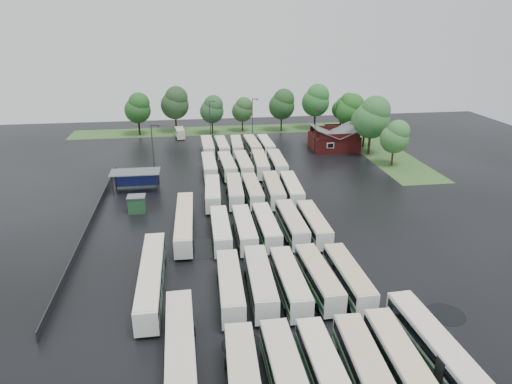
{
  "coord_description": "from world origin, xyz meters",
  "views": [
    {
      "loc": [
        -7.25,
        -53.24,
        27.75
      ],
      "look_at": [
        2.0,
        12.0,
        2.5
      ],
      "focal_mm": 32.0,
      "sensor_mm": 36.0,
      "label": 1
    }
  ],
  "objects": [
    {
      "name": "ground",
      "position": [
        0.0,
        0.0,
        0.0
      ],
      "size": [
        160.0,
        160.0,
        0.0
      ],
      "primitive_type": "plane",
      "color": "black",
      "rests_on": "ground"
    },
    {
      "name": "brick_building",
      "position": [
        24.0,
        42.77,
        1.87
      ],
      "size": [
        10.07,
        8.6,
        5.39
      ],
      "color": "maroon",
      "rests_on": "ground"
    },
    {
      "name": "wash_shed",
      "position": [
        -17.2,
        22.02,
        2.99
      ],
      "size": [
        8.2,
        4.2,
        3.58
      ],
      "color": "#2D2D30",
      "rests_on": "ground"
    },
    {
      "name": "utility_hut",
      "position": [
        -16.2,
        12.6,
        1.32
      ],
      "size": [
        2.7,
        2.2,
        2.62
      ],
      "color": "#1D4626",
      "rests_on": "ground"
    },
    {
      "name": "grass_strip_north",
      "position": [
        2.0,
        64.8,
        0.01
      ],
      "size": [
        80.0,
        10.0,
        0.01
      ],
      "primitive_type": "cube",
      "color": "#345925",
      "rests_on": "ground"
    },
    {
      "name": "grass_strip_east",
      "position": [
        34.0,
        42.8,
        0.01
      ],
      "size": [
        10.0,
        50.0,
        0.01
      ],
      "primitive_type": "cube",
      "color": "#345925",
      "rests_on": "ground"
    },
    {
      "name": "west_fence",
      "position": [
        -22.2,
        8.0,
        0.6
      ],
      "size": [
        0.1,
        50.0,
        1.2
      ],
      "primitive_type": "cube",
      "color": "#2D2D30",
      "rests_on": "ground"
    },
    {
      "name": "bus_r0c0",
      "position": [
        -4.38,
        -26.15,
        1.73
      ],
      "size": [
        2.77,
        11.38,
        3.15
      ],
      "rotation": [
        0.0,
        0.0,
        -0.03
      ],
      "color": "silver",
      "rests_on": "ground"
    },
    {
      "name": "bus_r0c1",
      "position": [
        -1.02,
        -26.13,
        1.74
      ],
      "size": [
        2.56,
        11.41,
        3.17
      ],
      "rotation": [
        0.0,
        0.0,
        0.01
      ],
      "color": "silver",
      "rests_on": "ground"
    },
    {
      "name": "bus_r0c2",
      "position": [
        2.12,
        -25.95,
        1.66
      ],
      "size": [
        2.44,
        10.88,
        3.02
      ],
      "rotation": [
        0.0,
        0.0,
        0.01
      ],
      "color": "silver",
      "rests_on": "ground"
    },
    {
      "name": "bus_r0c3",
      "position": [
        5.33,
        -26.33,
        1.75
      ],
      "size": [
        2.89,
        11.5,
        3.17
      ],
      "rotation": [
        0.0,
        0.0,
        -0.04
      ],
      "color": "silver",
      "rests_on": "ground"
    },
    {
      "name": "bus_r0c4",
      "position": [
        8.39,
        -25.83,
        1.73
      ],
      "size": [
        2.69,
        11.33,
        3.14
      ],
      "rotation": [
        0.0,
        0.0,
        -0.03
      ],
      "color": "silver",
      "rests_on": "ground"
    },
    {
      "name": "bus_r1c0",
      "position": [
        -4.2,
        -12.56,
        1.7
      ],
      "size": [
        2.59,
        11.16,
        3.09
      ],
      "rotation": [
        0.0,
        0.0,
        -0.02
      ],
      "color": "silver",
      "rests_on": "ground"
    },
    {
      "name": "bus_r1c1",
      "position": [
        -1.01,
        -12.22,
        1.75
      ],
      "size": [
        2.7,
        11.47,
        3.18
      ],
      "rotation": [
        0.0,
        0.0,
        -0.02
      ],
      "color": "silver",
      "rests_on": "ground"
    },
    {
      "name": "bus_r1c2",
      "position": [
        2.09,
        -12.64,
        1.7
      ],
      "size": [
        2.47,
        11.1,
        3.08
      ],
      "rotation": [
        0.0,
        0.0,
        0.01
      ],
      "color": "silver",
      "rests_on": "ground"
    },
    {
      "name": "bus_r1c3",
      "position": [
        5.32,
        -12.21,
        1.68
      ],
      "size": [
        2.82,
        11.05,
        3.05
      ],
      "rotation": [
        0.0,
        0.0,
        0.05
      ],
      "color": "silver",
      "rests_on": "ground"
    },
    {
      "name": "bus_r1c4",
      "position": [
        8.52,
        -12.64,
        1.68
      ],
      "size": [
        2.55,
        11.03,
        3.06
      ],
      "rotation": [
        0.0,
        0.0,
        0.02
      ],
      "color": "silver",
      "rests_on": "ground"
    },
    {
      "name": "bus_r2c0",
      "position": [
        -4.26,
        0.99,
        1.65
      ],
      "size": [
        2.32,
        10.8,
        3.0
      ],
      "rotation": [
        0.0,
        0.0,
        -0.0
      ],
      "color": "silver",
      "rests_on": "ground"
    },
    {
      "name": "bus_r2c1",
      "position": [
        -1.14,
        0.87,
        1.66
      ],
      "size": [
        2.35,
        10.84,
        3.01
      ],
      "rotation": [
        0.0,
        0.0,
        0.0
      ],
      "color": "silver",
      "rests_on": "ground"
    },
    {
      "name": "bus_r2c2",
      "position": [
        1.85,
        1.1,
        1.67
      ],
      "size": [
        2.47,
        10.95,
        3.04
      ],
      "rotation": [
        0.0,
        0.0,
        0.01
      ],
      "color": "silver",
      "rests_on": "ground"
    },
    {
      "name": "bus_r2c3",
      "position": [
        5.37,
        1.49,
        1.72
      ],
      "size": [
        2.51,
        11.24,
        3.12
      ],
      "rotation": [
        0.0,
        0.0,
        0.01
      ],
      "color": "silver",
      "rests_on": "ground"
    },
    {
      "name": "bus_r2c4",
      "position": [
        8.33,
        1.09,
        1.68
      ],
      "size": [
        2.37,
        10.96,
        3.05
      ],
      "rotation": [
        0.0,
        0.0,
        0.0
      ],
      "color": "silver",
      "rests_on": "ground"
    },
    {
      "name": "bus_r3c0",
      "position": [
        -4.59,
        14.6,
        1.68
      ],
      "size": [
        2.77,
        11.07,
        3.06
      ],
      "rotation": [
        0.0,
        0.0,
        -0.04
      ],
      "color": "silver",
      "rests_on": "ground"
    },
    {
      "name": "bus_r3c1",
      "position": [
        -1.02,
        15.09,
        1.67
      ],
      "size": [
        2.75,
        11.01,
        3.04
      ],
      "rotation": [
        0.0,
        0.0,
        -0.04
      ],
      "color": "silver",
      "rests_on": "ground"
    },
    {
      "name": "bus_r3c2",
      "position": [
        1.84,
        14.81,
        1.66
      ],
      "size": [
        2.36,
        10.84,
        3.01
      ],
      "rotation": [
        0.0,
        0.0,
        0.01
      ],
      "color": "silver",
      "rests_on": "ground"
    },
    {
      "name": "bus_r3c3",
      "position": [
        5.23,
        14.6,
        1.75
      ],
      "size": [
        2.89,
        11.51,
        3.18
      ],
      "rotation": [
        0.0,
        0.0,
        -0.04
      ],
      "color": "silver",
      "rests_on": "ground"
    },
    {
      "name": "bus_r3c4",
      "position": [
        8.21,
        14.48,
        1.71
      ],
      "size": [
        2.89,
        11.27,
        3.11
      ],
      "rotation": [
        0.0,
        0.0,
        -0.05
      ],
      "color": "silver",
      "rests_on": "ground"
    },
    {
      "name": "bus_r4c0",
      "position": [
        -4.51,
        28.26,
        1.73
      ],
      "size": [
        2.55,
        11.34,
        3.15
      ],
      "rotation": [
        0.0,
        0.0,
        0.01
      ],
      "color": "silver",
      "rests_on": "ground"
    },
    {
      "name": "bus_r4c1",
      "position": [
        -1.15,
        28.25,
        1.71
      ],
      "size": [
        2.87,
        11.28,
        3.11
      ],
      "rotation": [
        0.0,
        0.0,
        0.04
      ],
      "color": "silver",
      "rests_on": "ground"
    },
    {
      "name": "bus_r4c2",
      "position": [
        1.9,
        28.32,
        1.74
      ],
      "size": [
        2.64,
        11.43,
        3.17
      ],
      "rotation": [
        0.0,
        0.0,
        0.02
      ],
      "color": "silver",
      "rests_on": "ground"
    },
    {
      "name": "bus_r4c3",
      "position": [
        5.18,
        28.47,
        1.75
      ],
      "size": [
        2.97,
        11.53,
        3.18
      ],
      "rotation": [
        0.0,
        0.0,
        -0.05
      ],
      "color": "silver",
      "rests_on": "ground"
    },
    {
      "name": "bus_r4c4",
      "position": [
        8.36,
        28.23,
        1.75
      ],
      "size": [
        2.71,
        11.47,
        3.18
      ],
      "rotation": [
        0.0,
        0.0,
        -0.03
      ],
      "color": "silver",
      "rests_on": "ground"
    },
    {
      "name": "bus_r5c0",
      "position": [
        -4.24,
        42.09,
        1.71
      ],
      "size": [
        2.62,
        11.22,
        3.11
      ],
      "rotation": [
        0.0,
        0.0,
        0.02
      ],
      "color": "silver",
      "rests_on": "ground"
    },
    {
      "name": "bus_r5c1",
      "position": [
        -1.15,
        42.08,
        1.65
      ],
      "size": [
        2.74,
        10.85,
        3.0
      ],
      "rotation": [
        0.0,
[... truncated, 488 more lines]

